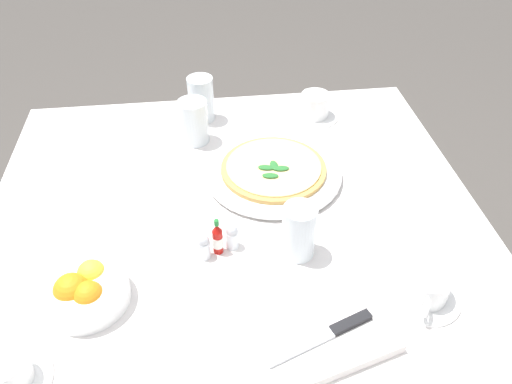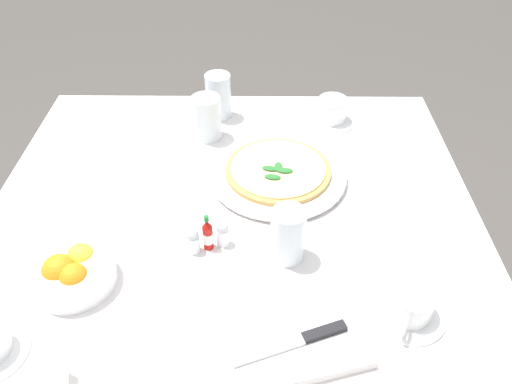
{
  "view_description": "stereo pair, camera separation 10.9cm",
  "coord_description": "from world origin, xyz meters",
  "px_view_note": "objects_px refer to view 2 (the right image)",
  "views": [
    {
      "loc": [
        0.05,
        0.75,
        1.46
      ],
      "look_at": [
        -0.05,
        -0.07,
        0.75
      ],
      "focal_mm": 35.27,
      "sensor_mm": 36.0,
      "label": 1
    },
    {
      "loc": [
        -0.06,
        0.76,
        1.46
      ],
      "look_at": [
        -0.05,
        -0.07,
        0.75
      ],
      "focal_mm": 35.27,
      "sensor_mm": 36.0,
      "label": 2
    }
  ],
  "objects_px": {
    "water_glass_back_corner": "(288,238)",
    "napkin_folded": "(297,346)",
    "pizza_plate": "(278,174)",
    "pepper_shaker": "(223,235)",
    "coffee_cup_center_back": "(410,306)",
    "citrus_bowl": "(72,273)",
    "pizza": "(278,170)",
    "water_glass_far_left": "(219,99)",
    "salt_shaker": "(193,242)",
    "coffee_cup_left_edge": "(332,111)",
    "hot_sauce_bottle": "(208,235)",
    "dinner_knife": "(296,341)",
    "water_glass_near_right": "(207,120)"
  },
  "relations": [
    {
      "from": "water_glass_back_corner",
      "to": "napkin_folded",
      "type": "xyz_separation_m",
      "value": [
        -0.01,
        0.21,
        -0.04
      ]
    },
    {
      "from": "pizza_plate",
      "to": "pizza",
      "type": "bearing_deg",
      "value": 76.21
    },
    {
      "from": "water_glass_far_left",
      "to": "water_glass_back_corner",
      "type": "bearing_deg",
      "value": 107.75
    },
    {
      "from": "pizza_plate",
      "to": "hot_sauce_bottle",
      "type": "height_order",
      "value": "hot_sauce_bottle"
    },
    {
      "from": "pizza_plate",
      "to": "dinner_knife",
      "type": "relative_size",
      "value": 1.65
    },
    {
      "from": "hot_sauce_bottle",
      "to": "dinner_knife",
      "type": "bearing_deg",
      "value": 124.96
    },
    {
      "from": "salt_shaker",
      "to": "coffee_cup_center_back",
      "type": "bearing_deg",
      "value": 159.02
    },
    {
      "from": "coffee_cup_left_edge",
      "to": "napkin_folded",
      "type": "xyz_separation_m",
      "value": [
        0.13,
        0.69,
        -0.02
      ]
    },
    {
      "from": "coffee_cup_left_edge",
      "to": "napkin_folded",
      "type": "distance_m",
      "value": 0.7
    },
    {
      "from": "napkin_folded",
      "to": "citrus_bowl",
      "type": "xyz_separation_m",
      "value": [
        0.4,
        -0.14,
        0.02
      ]
    },
    {
      "from": "coffee_cup_center_back",
      "to": "citrus_bowl",
      "type": "distance_m",
      "value": 0.6
    },
    {
      "from": "pizza_plate",
      "to": "water_glass_back_corner",
      "type": "distance_m",
      "value": 0.24
    },
    {
      "from": "coffee_cup_left_edge",
      "to": "citrus_bowl",
      "type": "xyz_separation_m",
      "value": [
        0.53,
        0.55,
        -0.0
      ]
    },
    {
      "from": "pizza",
      "to": "coffee_cup_center_back",
      "type": "distance_m",
      "value": 0.43
    },
    {
      "from": "water_glass_back_corner",
      "to": "pepper_shaker",
      "type": "xyz_separation_m",
      "value": [
        0.12,
        -0.03,
        -0.02
      ]
    },
    {
      "from": "water_glass_near_right",
      "to": "citrus_bowl",
      "type": "relative_size",
      "value": 0.74
    },
    {
      "from": "coffee_cup_center_back",
      "to": "coffee_cup_left_edge",
      "type": "bearing_deg",
      "value": -83.81
    },
    {
      "from": "hot_sauce_bottle",
      "to": "coffee_cup_center_back",
      "type": "bearing_deg",
      "value": 156.17
    },
    {
      "from": "salt_shaker",
      "to": "pepper_shaker",
      "type": "height_order",
      "value": "same"
    },
    {
      "from": "coffee_cup_left_edge",
      "to": "hot_sauce_bottle",
      "type": "height_order",
      "value": "hot_sauce_bottle"
    },
    {
      "from": "water_glass_far_left",
      "to": "pizza_plate",
      "type": "bearing_deg",
      "value": 119.32
    },
    {
      "from": "citrus_bowl",
      "to": "hot_sauce_bottle",
      "type": "bearing_deg",
      "value": -159.14
    },
    {
      "from": "citrus_bowl",
      "to": "salt_shaker",
      "type": "xyz_separation_m",
      "value": [
        -0.21,
        -0.08,
        -0.0
      ]
    },
    {
      "from": "coffee_cup_left_edge",
      "to": "pizza",
      "type": "bearing_deg",
      "value": 58.86
    },
    {
      "from": "coffee_cup_center_back",
      "to": "water_glass_far_left",
      "type": "bearing_deg",
      "value": -60.46
    },
    {
      "from": "coffee_cup_left_edge",
      "to": "napkin_folded",
      "type": "height_order",
      "value": "coffee_cup_left_edge"
    },
    {
      "from": "dinner_knife",
      "to": "citrus_bowl",
      "type": "distance_m",
      "value": 0.42
    },
    {
      "from": "dinner_knife",
      "to": "water_glass_back_corner",
      "type": "bearing_deg",
      "value": -108.8
    },
    {
      "from": "citrus_bowl",
      "to": "hot_sauce_bottle",
      "type": "height_order",
      "value": "hot_sauce_bottle"
    },
    {
      "from": "water_glass_back_corner",
      "to": "napkin_folded",
      "type": "relative_size",
      "value": 0.46
    },
    {
      "from": "coffee_cup_left_edge",
      "to": "water_glass_back_corner",
      "type": "distance_m",
      "value": 0.5
    },
    {
      "from": "coffee_cup_left_edge",
      "to": "dinner_knife",
      "type": "xyz_separation_m",
      "value": [
        0.13,
        0.69,
        -0.01
      ]
    },
    {
      "from": "coffee_cup_center_back",
      "to": "napkin_folded",
      "type": "bearing_deg",
      "value": 19.51
    },
    {
      "from": "pizza",
      "to": "water_glass_back_corner",
      "type": "bearing_deg",
      "value": 92.75
    },
    {
      "from": "coffee_cup_center_back",
      "to": "water_glass_back_corner",
      "type": "bearing_deg",
      "value": -33.88
    },
    {
      "from": "coffee_cup_left_edge",
      "to": "hot_sauce_bottle",
      "type": "xyz_separation_m",
      "value": [
        0.29,
        0.46,
        0.0
      ]
    },
    {
      "from": "water_glass_back_corner",
      "to": "hot_sauce_bottle",
      "type": "relative_size",
      "value": 1.37
    },
    {
      "from": "coffee_cup_center_back",
      "to": "hot_sauce_bottle",
      "type": "relative_size",
      "value": 1.57
    },
    {
      "from": "pizza_plate",
      "to": "pizza",
      "type": "distance_m",
      "value": 0.01
    },
    {
      "from": "pizza",
      "to": "pizza_plate",
      "type": "bearing_deg",
      "value": -103.79
    },
    {
      "from": "pizza",
      "to": "pepper_shaker",
      "type": "xyz_separation_m",
      "value": [
        0.11,
        0.21,
        0.0
      ]
    },
    {
      "from": "citrus_bowl",
      "to": "salt_shaker",
      "type": "relative_size",
      "value": 2.67
    },
    {
      "from": "pizza_plate",
      "to": "salt_shaker",
      "type": "bearing_deg",
      "value": 53.55
    },
    {
      "from": "water_glass_near_right",
      "to": "water_glass_back_corner",
      "type": "bearing_deg",
      "value": 114.46
    },
    {
      "from": "coffee_cup_left_edge",
      "to": "pepper_shaker",
      "type": "relative_size",
      "value": 2.33
    },
    {
      "from": "coffee_cup_center_back",
      "to": "water_glass_back_corner",
      "type": "xyz_separation_m",
      "value": [
        0.2,
        -0.14,
        0.02
      ]
    },
    {
      "from": "pizza",
      "to": "salt_shaker",
      "type": "bearing_deg",
      "value": 53.52
    },
    {
      "from": "pizza_plate",
      "to": "napkin_folded",
      "type": "xyz_separation_m",
      "value": [
        -0.02,
        0.45,
        -0.0
      ]
    },
    {
      "from": "pizza",
      "to": "water_glass_back_corner",
      "type": "relative_size",
      "value": 2.12
    },
    {
      "from": "pizza_plate",
      "to": "salt_shaker",
      "type": "relative_size",
      "value": 5.56
    }
  ]
}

